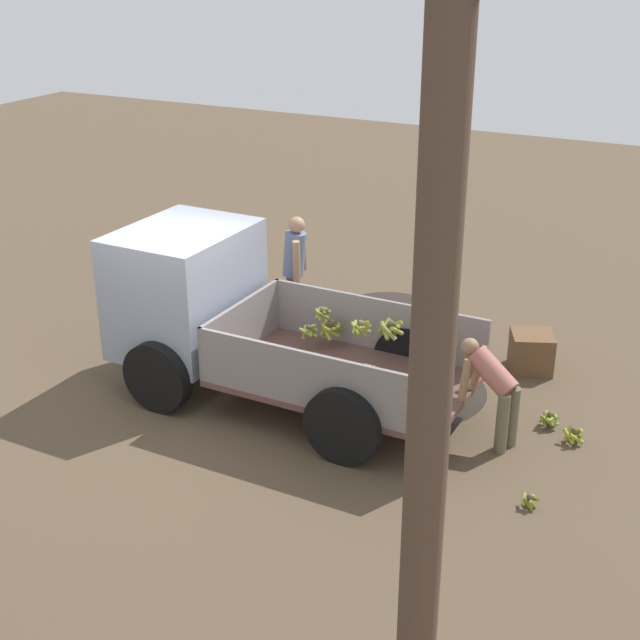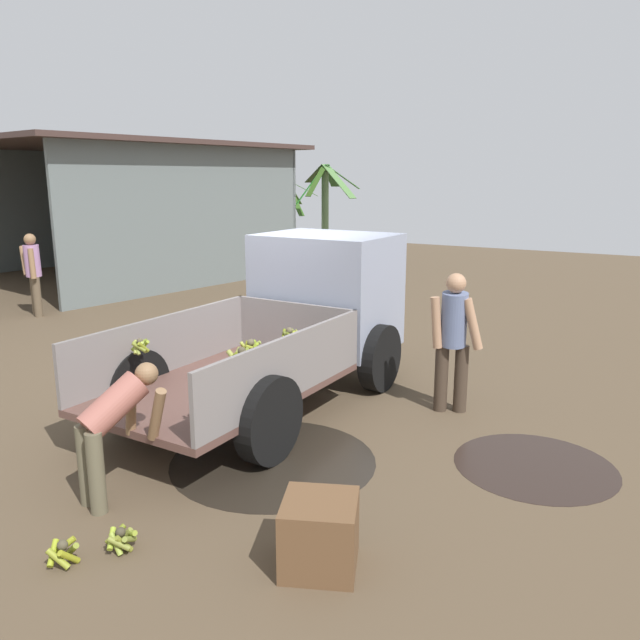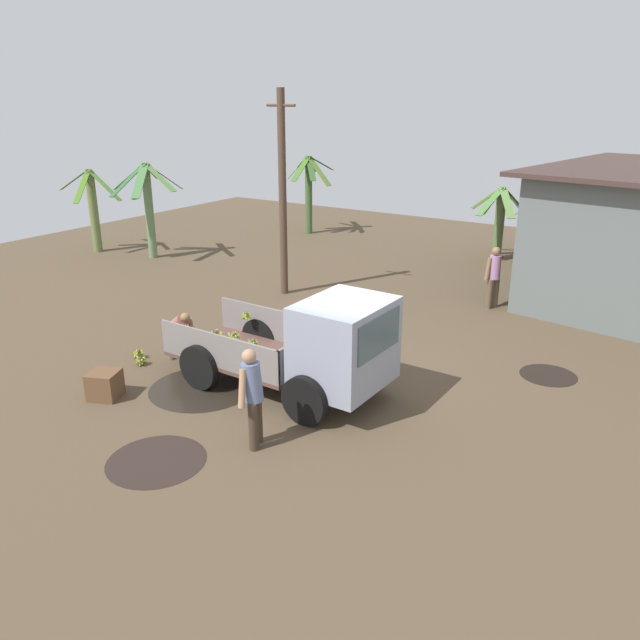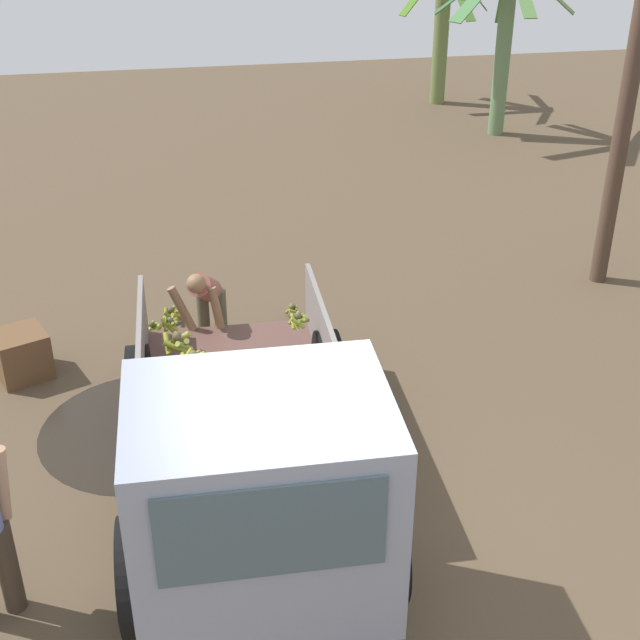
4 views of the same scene
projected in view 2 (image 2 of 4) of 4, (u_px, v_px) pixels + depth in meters
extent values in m
plane|color=brown|center=(275.00, 374.00, 9.10)|extent=(36.00, 36.00, 0.00)
cylinder|color=black|center=(535.00, 466.00, 6.21)|extent=(1.58, 1.58, 0.01)
cylinder|color=black|center=(273.00, 460.00, 6.33)|extent=(2.08, 2.08, 0.01)
cylinder|color=black|center=(251.00, 313.00, 13.19)|extent=(1.16, 1.16, 0.01)
cube|color=brown|center=(224.00, 387.00, 7.04)|extent=(2.99, 1.88, 0.08)
cube|color=gray|center=(165.00, 344.00, 7.40)|extent=(2.96, 0.10, 0.68)
cube|color=gray|center=(289.00, 367.00, 6.51)|extent=(2.96, 0.10, 0.68)
cube|color=gray|center=(295.00, 328.00, 8.17)|extent=(0.08, 1.83, 0.68)
cube|color=#949CB3|center=(327.00, 291.00, 8.79)|extent=(1.42, 1.81, 1.59)
cube|color=#4C606B|center=(351.00, 262.00, 9.31)|extent=(0.05, 1.43, 0.70)
cylinder|color=black|center=(265.00, 339.00, 9.27)|extent=(0.91, 0.24, 0.90)
cylinder|color=black|center=(380.00, 358.00, 8.32)|extent=(0.91, 0.24, 0.90)
cylinder|color=black|center=(135.00, 387.00, 7.16)|extent=(0.91, 0.24, 0.90)
cylinder|color=black|center=(269.00, 420.00, 6.21)|extent=(0.91, 0.24, 0.90)
sphere|color=brown|center=(251.00, 343.00, 6.71)|extent=(0.08, 0.08, 0.08)
cylinder|color=olive|center=(258.00, 347.00, 6.70)|extent=(0.19, 0.09, 0.12)
cylinder|color=olive|center=(255.00, 349.00, 6.75)|extent=(0.11, 0.14, 0.18)
cylinder|color=#9DAB4A|center=(253.00, 346.00, 6.79)|extent=(0.09, 0.19, 0.13)
cylinder|color=#91A82D|center=(248.00, 346.00, 6.78)|extent=(0.18, 0.13, 0.13)
cylinder|color=olive|center=(246.00, 349.00, 6.73)|extent=(0.16, 0.08, 0.17)
cylinder|color=#A0AA3F|center=(245.00, 349.00, 6.68)|extent=(0.12, 0.18, 0.13)
cylinder|color=olive|center=(248.00, 350.00, 6.66)|extent=(0.05, 0.17, 0.16)
cylinder|color=olive|center=(253.00, 348.00, 6.64)|extent=(0.18, 0.14, 0.10)
sphere|color=#49422F|center=(296.00, 349.00, 7.36)|extent=(0.07, 0.07, 0.07)
cylinder|color=olive|center=(297.00, 355.00, 7.30)|extent=(0.16, 0.16, 0.13)
cylinder|color=olive|center=(302.00, 352.00, 7.36)|extent=(0.19, 0.12, 0.11)
cylinder|color=olive|center=(297.00, 354.00, 7.43)|extent=(0.08, 0.16, 0.17)
cylinder|color=olive|center=(290.00, 351.00, 7.41)|extent=(0.19, 0.05, 0.11)
cylinder|color=olive|center=(291.00, 355.00, 7.34)|extent=(0.12, 0.17, 0.15)
sphere|color=#4C4531|center=(299.00, 354.00, 7.08)|extent=(0.09, 0.09, 0.09)
cylinder|color=olive|center=(304.00, 362.00, 7.06)|extent=(0.20, 0.06, 0.20)
cylinder|color=#9DA823|center=(305.00, 360.00, 7.13)|extent=(0.15, 0.20, 0.19)
cylinder|color=olive|center=(302.00, 358.00, 7.17)|extent=(0.07, 0.23, 0.17)
cylinder|color=#A0AE23|center=(295.00, 360.00, 7.16)|extent=(0.20, 0.12, 0.21)
cylinder|color=olive|center=(291.00, 360.00, 7.09)|extent=(0.22, 0.15, 0.17)
cylinder|color=olive|center=(293.00, 360.00, 7.02)|extent=(0.08, 0.24, 0.14)
cylinder|color=#A7AC3F|center=(300.00, 363.00, 7.03)|extent=(0.17, 0.18, 0.20)
sphere|color=brown|center=(202.00, 390.00, 5.78)|extent=(0.07, 0.07, 0.07)
cylinder|color=#A8AA4C|center=(204.00, 397.00, 5.76)|extent=(0.13, 0.07, 0.13)
cylinder|color=#A4AE2C|center=(208.00, 394.00, 5.77)|extent=(0.15, 0.07, 0.09)
cylinder|color=olive|center=(207.00, 394.00, 5.82)|extent=(0.09, 0.14, 0.12)
cylinder|color=olive|center=(203.00, 394.00, 5.83)|extent=(0.08, 0.12, 0.13)
cylinder|color=olive|center=(200.00, 395.00, 5.82)|extent=(0.12, 0.07, 0.14)
cylinder|color=#97A340|center=(198.00, 396.00, 5.80)|extent=(0.12, 0.07, 0.13)
cylinder|color=olive|center=(197.00, 396.00, 5.75)|extent=(0.08, 0.15, 0.11)
cylinder|color=#98A636|center=(200.00, 396.00, 5.73)|extent=(0.08, 0.15, 0.10)
sphere|color=brown|center=(289.00, 331.00, 7.13)|extent=(0.08, 0.08, 0.08)
cylinder|color=olive|center=(288.00, 337.00, 7.11)|extent=(0.05, 0.13, 0.15)
cylinder|color=olive|center=(292.00, 336.00, 7.09)|extent=(0.15, 0.12, 0.12)
cylinder|color=#9AAB29|center=(294.00, 336.00, 7.15)|extent=(0.14, 0.11, 0.14)
cylinder|color=olive|center=(292.00, 334.00, 7.19)|extent=(0.05, 0.16, 0.13)
cylinder|color=olive|center=(288.00, 334.00, 7.20)|extent=(0.14, 0.13, 0.13)
cylinder|color=olive|center=(284.00, 335.00, 7.14)|extent=(0.16, 0.11, 0.11)
sphere|color=brown|center=(140.00, 341.00, 6.75)|extent=(0.07, 0.07, 0.07)
cylinder|color=olive|center=(139.00, 347.00, 6.70)|extent=(0.11, 0.15, 0.12)
cylinder|color=olive|center=(144.00, 347.00, 6.74)|extent=(0.15, 0.05, 0.14)
cylinder|color=#97AA44|center=(144.00, 347.00, 6.77)|extent=(0.13, 0.10, 0.15)
cylinder|color=#8AA22D|center=(145.00, 345.00, 6.80)|extent=(0.07, 0.16, 0.13)
cylinder|color=olive|center=(140.00, 343.00, 6.82)|extent=(0.14, 0.15, 0.09)
cylinder|color=olive|center=(137.00, 345.00, 6.80)|extent=(0.16, 0.07, 0.13)
cylinder|color=#9EA843|center=(135.00, 347.00, 6.75)|extent=(0.13, 0.12, 0.14)
cylinder|color=olive|center=(137.00, 348.00, 6.74)|extent=(0.07, 0.13, 0.15)
sphere|color=brown|center=(242.00, 351.00, 6.35)|extent=(0.09, 0.09, 0.09)
cylinder|color=olive|center=(250.00, 358.00, 6.32)|extent=(0.24, 0.08, 0.16)
cylinder|color=olive|center=(249.00, 355.00, 6.43)|extent=(0.11, 0.25, 0.16)
cylinder|color=olive|center=(240.00, 357.00, 6.45)|extent=(0.20, 0.19, 0.20)
cylinder|color=olive|center=(235.00, 358.00, 6.40)|extent=(0.22, 0.06, 0.20)
cylinder|color=#989E44|center=(235.00, 360.00, 6.30)|extent=(0.11, 0.24, 0.18)
cylinder|color=olive|center=(242.00, 362.00, 6.30)|extent=(0.17, 0.18, 0.22)
cube|color=slate|center=(219.00, 208.00, 20.60)|extent=(1.17, 6.65, 3.57)
cube|color=slate|center=(60.00, 209.00, 19.83)|extent=(7.48, 1.31, 3.57)
cube|color=slate|center=(195.00, 218.00, 15.74)|extent=(7.48, 1.31, 3.57)
cube|color=#412E2A|center=(115.00, 146.00, 17.37)|extent=(9.45, 8.76, 0.12)
cylinder|color=#3F3833|center=(57.00, 226.00, 13.17)|extent=(0.16, 0.16, 3.57)
cylinder|color=#648354|center=(325.00, 213.00, 21.27)|extent=(0.24, 0.24, 3.15)
cube|color=#396D35|center=(330.00, 176.00, 21.51)|extent=(1.17, 0.50, 0.75)
cube|color=#385128|center=(316.00, 174.00, 21.42)|extent=(0.76, 1.11, 0.61)
cube|color=#278626|center=(311.00, 184.00, 20.98)|extent=(0.84, 0.94, 1.32)
cube|color=#2D4F17|center=(317.00, 180.00, 20.45)|extent=(1.32, 0.29, 1.03)
cube|color=#507B3F|center=(339.00, 181.00, 20.42)|extent=(0.89, 1.52, 1.09)
cube|color=#447D40|center=(342.00, 177.00, 21.09)|extent=(0.96, 1.09, 0.82)
cylinder|color=#547240|center=(285.00, 216.00, 23.57)|extent=(0.30, 0.30, 2.67)
cube|color=#4D7C3E|center=(293.00, 192.00, 24.01)|extent=(1.44, 0.38, 1.00)
cube|color=#37552D|center=(277.00, 191.00, 23.88)|extent=(0.81, 1.20, 0.95)
cube|color=#325B23|center=(270.00, 188.00, 23.45)|extent=(0.66, 1.21, 0.73)
cube|color=#2F4D26|center=(278.00, 187.00, 22.85)|extent=(1.11, 0.29, 0.63)
cube|color=#2B5119|center=(293.00, 197.00, 22.99)|extent=(0.64, 1.10, 1.33)
cube|color=#3D5F2C|center=(301.00, 187.00, 23.35)|extent=(0.88, 1.19, 0.65)
cylinder|color=#3F3125|center=(461.00, 379.00, 7.58)|extent=(0.21, 0.21, 0.83)
cylinder|color=#3F3125|center=(441.00, 378.00, 7.61)|extent=(0.21, 0.21, 0.83)
cylinder|color=slate|center=(454.00, 319.00, 7.40)|extent=(0.45, 0.42, 0.68)
sphere|color=tan|center=(456.00, 283.00, 7.26)|extent=(0.24, 0.24, 0.24)
cylinder|color=tan|center=(473.00, 324.00, 7.28)|extent=(0.20, 0.29, 0.62)
cylinder|color=tan|center=(436.00, 323.00, 7.39)|extent=(0.16, 0.19, 0.62)
cylinder|color=brown|center=(86.00, 465.00, 5.42)|extent=(0.18, 0.18, 0.73)
cylinder|color=brown|center=(96.00, 473.00, 5.27)|extent=(0.18, 0.18, 0.73)
cylinder|color=#A25D51|center=(113.00, 405.00, 5.39)|extent=(0.68, 0.44, 0.54)
sphere|color=#8C6746|center=(147.00, 374.00, 5.56)|extent=(0.21, 0.21, 0.21)
cylinder|color=#8C6746|center=(131.00, 407.00, 5.71)|extent=(0.14, 0.20, 0.55)
cylinder|color=#8C6746|center=(157.00, 415.00, 5.49)|extent=(0.18, 0.31, 0.54)
cylinder|color=brown|center=(37.00, 297.00, 12.73)|extent=(0.22, 0.22, 0.82)
cylinder|color=brown|center=(35.00, 295.00, 12.92)|extent=(0.22, 0.22, 0.82)
cylinder|color=#AB7BAB|center=(32.00, 261.00, 12.65)|extent=(0.41, 0.41, 0.65)
sphere|color=#8C6746|center=(30.00, 239.00, 12.55)|extent=(0.23, 0.23, 0.23)
cylinder|color=#8C6746|center=(32.00, 264.00, 12.47)|extent=(0.18, 0.21, 0.61)
cylinder|color=#8C6746|center=(24.00, 261.00, 12.76)|extent=(0.25, 0.35, 0.60)
sphere|color=#4B4431|center=(62.00, 545.00, 4.60)|extent=(0.08, 0.08, 0.08)
cylinder|color=olive|center=(58.00, 559.00, 4.54)|extent=(0.11, 0.19, 0.16)
cylinder|color=olive|center=(69.00, 557.00, 4.58)|extent=(0.17, 0.05, 0.18)
cylinder|color=olive|center=(72.00, 550.00, 4.66)|extent=(0.08, 0.18, 0.17)
cylinder|color=#969B24|center=(63.00, 547.00, 4.68)|extent=(0.18, 0.15, 0.15)
cylinder|color=#93A223|center=(53.00, 553.00, 4.61)|extent=(0.18, 0.15, 0.15)
sphere|color=#403A2A|center=(120.00, 532.00, 4.77)|extent=(0.08, 0.08, 0.08)
cylinder|color=olive|center=(129.00, 533.00, 4.83)|extent=(0.08, 0.19, 0.11)
cylinder|color=olive|center=(124.00, 537.00, 4.83)|extent=(0.10, 0.16, 0.16)
cylinder|color=olive|center=(116.00, 534.00, 4.82)|extent=(0.19, 0.07, 0.12)
cylinder|color=#95AB30|center=(111.00, 539.00, 4.77)|extent=(0.17, 0.14, 0.13)
cylinder|color=#97AC3E|center=(116.00, 544.00, 4.75)|extent=(0.06, 0.15, 0.17)
cylinder|color=olive|center=(119.00, 544.00, 4.71)|extent=(0.13, 0.17, 0.13)
cylinder|color=olive|center=(124.00, 544.00, 4.75)|extent=(0.15, 0.08, 0.17)
cylinder|color=olive|center=(130.00, 539.00, 4.77)|extent=(0.18, 0.11, 0.13)
cube|color=brown|center=(320.00, 534.00, 4.56)|extent=(0.71, 0.71, 0.53)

